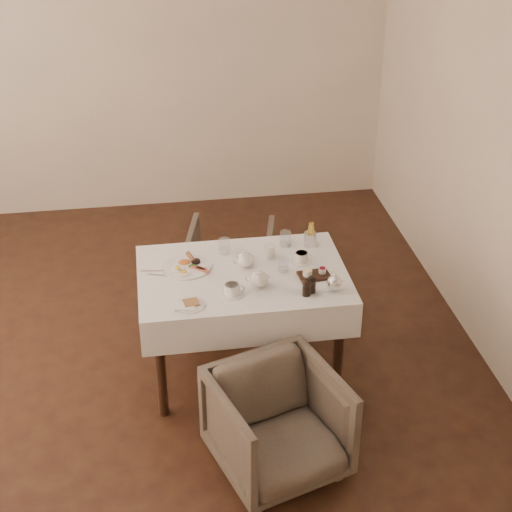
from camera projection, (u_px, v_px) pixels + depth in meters
The scene contains 20 objects.
table at pixel (243, 289), 4.85m from camera, with size 1.28×0.88×0.75m.
armchair_near at pixel (278, 424), 4.28m from camera, with size 0.65×0.67×0.61m, color #4F443A.
armchair_far at pixel (231, 264), 5.80m from camera, with size 0.61×0.63×0.58m, color #4F443A.
breakfast_plate at pixel (187, 266), 4.85m from camera, with size 0.30×0.30×0.04m.
side_plate at pixel (189, 305), 4.48m from camera, with size 0.18×0.17×0.02m.
teapot_centre at pixel (245, 259), 4.83m from camera, with size 0.15×0.11×0.12m, color white, non-canonical shape.
teapot_front at pixel (259, 278), 4.63m from camera, with size 0.15×0.12×0.12m, color white, non-canonical shape.
creamer at pixel (269, 251), 4.94m from camera, with size 0.07×0.07×0.08m, color white.
teacup_near at pixel (232, 290), 4.57m from camera, with size 0.14×0.14×0.07m.
teacup_far at pixel (301, 257), 4.90m from camera, with size 0.13×0.13×0.06m.
glass_left at pixel (224, 246), 4.98m from camera, with size 0.07×0.07×0.10m, color silver.
glass_mid at pixel (283, 265), 4.79m from camera, with size 0.06×0.06×0.09m, color silver.
glass_right at pixel (285, 239), 5.07m from camera, with size 0.07×0.07×0.10m, color silver.
condiment_board at pixel (314, 274), 4.75m from camera, with size 0.20×0.14×0.05m.
pepper_mill_left at pixel (307, 287), 4.55m from camera, with size 0.06×0.06×0.12m, color black, non-canonical shape.
pepper_mill_right at pixel (312, 284), 4.58m from camera, with size 0.06×0.06×0.11m, color black, non-canonical shape.
silver_pot at pixel (334, 282), 4.60m from camera, with size 0.11×0.09×0.12m, color white, non-canonical shape.
fries_cup at pixel (310, 236), 5.06m from camera, with size 0.08×0.08×0.17m.
cutlery_fork at pixel (156, 271), 4.81m from camera, with size 0.01×0.19×0.00m, color silver.
cutlery_knife at pixel (163, 275), 4.77m from camera, with size 0.02×0.19×0.00m, color silver.
Camera 1 is at (0.09, -4.14, 3.26)m, focal length 55.00 mm.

